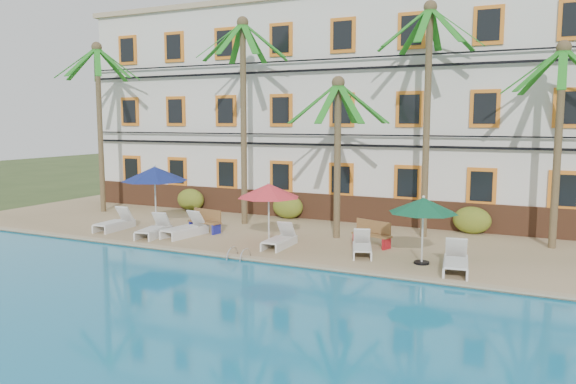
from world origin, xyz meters
The scene contains 25 objects.
ground centered at (0.00, 0.00, 0.00)m, with size 100.00×100.00×0.00m, color #384C23.
pool_deck centered at (0.00, 5.00, 0.12)m, with size 30.00×12.00×0.25m, color tan.
swimming_pool centered at (0.00, -7.00, 0.10)m, with size 26.00×12.00×0.20m, color #177DAE.
pool_coping centered at (0.00, -0.90, 0.28)m, with size 30.00×0.35×0.06m, color tan.
hotel_building centered at (0.00, 9.98, 5.37)m, with size 25.40×6.44×10.22m.
palm_a centered at (-10.23, 4.44, 5.54)m, with size 3.98×3.98×8.31m.
palm_b centered at (-2.13, 4.56, 5.87)m, with size 3.98×3.98×8.90m.
palm_c centered at (2.59, 3.53, 4.29)m, with size 3.98×3.98×6.20m.
palm_d centered at (5.60, 5.19, 5.92)m, with size 3.98×3.98×8.99m.
palm_e centered at (10.18, 5.20, 4.93)m, with size 3.98×3.98×7.26m.
shrub_left centered at (-6.45, 6.60, 0.80)m, with size 1.50×0.90×1.10m, color #1C5B1A.
shrub_mid centered at (-0.99, 6.60, 0.80)m, with size 1.50×0.90×1.10m, color #1C5B1A.
shrub_right centered at (7.23, 6.60, 0.80)m, with size 1.50×0.90×1.10m, color #1C5B1A.
umbrella_blue centered at (-4.78, 1.78, 2.58)m, with size 2.73×2.73×2.72m.
umbrella_red centered at (0.77, 1.33, 2.23)m, with size 2.32×2.32×2.32m.
umbrella_green centered at (6.47, 0.93, 2.12)m, with size 2.19×2.19×2.20m.
lounger_a centered at (-6.32, 1.04, 0.55)m, with size 0.81×1.98×0.92m.
lounger_b centered at (-3.95, 0.62, 0.54)m, with size 1.01×1.99×0.90m.
lounger_c centered at (-2.89, 1.22, 0.56)m, with size 1.00×2.10×0.96m.
lounger_d centered at (1.33, 1.10, 0.53)m, with size 0.69×1.82×0.86m.
lounger_e centered at (4.36, 1.29, 0.52)m, with size 1.16×1.85×0.82m.
lounger_f centered at (7.59, 0.44, 0.56)m, with size 1.00×2.08×0.94m.
bench_left centered at (-2.61, 2.25, 0.72)m, with size 1.56×0.75×0.93m.
bench_right centered at (4.31, 2.70, 0.72)m, with size 1.57×0.94×0.93m.
pool_ladder centered at (0.87, -1.00, 0.25)m, with size 0.54×0.74×0.74m.
Camera 1 is at (10.16, -16.62, 4.78)m, focal length 35.00 mm.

